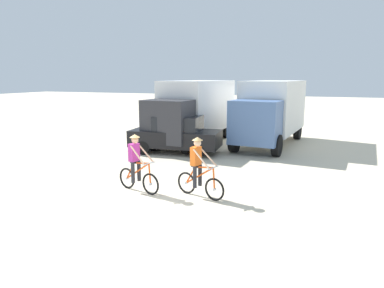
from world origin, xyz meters
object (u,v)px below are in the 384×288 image
at_px(box_truck_avon_van, 194,109).
at_px(box_truck_white_box, 271,109).
at_px(sedan_parked, 176,134).
at_px(cyclist_cowboy_hat, 199,169).
at_px(cyclist_orange_shirt, 137,165).

distance_m(box_truck_avon_van, box_truck_white_box, 4.10).
relative_size(sedan_parked, cyclist_cowboy_hat, 2.39).
distance_m(cyclist_orange_shirt, cyclist_cowboy_hat, 1.99).
relative_size(box_truck_avon_van, box_truck_white_box, 1.00).
height_order(box_truck_avon_van, sedan_parked, box_truck_avon_van).
distance_m(box_truck_avon_van, cyclist_orange_shirt, 8.54).
bearing_deg(box_truck_avon_van, sedan_parked, -86.88).
relative_size(box_truck_white_box, sedan_parked, 1.60).
relative_size(box_truck_white_box, cyclist_cowboy_hat, 3.82).
bearing_deg(box_truck_avon_van, cyclist_orange_shirt, -81.23).
bearing_deg(box_truck_white_box, sedan_parked, -135.33).
xyz_separation_m(box_truck_avon_van, cyclist_orange_shirt, (1.29, -8.38, -1.03)).
xyz_separation_m(box_truck_avon_van, cyclist_cowboy_hat, (3.27, -8.15, -1.03)).
distance_m(sedan_parked, cyclist_cowboy_hat, 6.29).
xyz_separation_m(box_truck_white_box, sedan_parked, (-3.81, -3.76, -0.99)).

